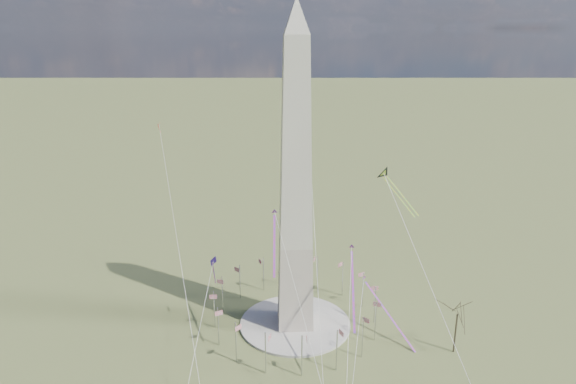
{
  "coord_description": "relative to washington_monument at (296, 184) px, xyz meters",
  "views": [
    {
      "loc": [
        -10.64,
        -145.98,
        92.41
      ],
      "look_at": [
        -2.32,
        0.0,
        45.63
      ],
      "focal_mm": 32.0,
      "sensor_mm": 36.0,
      "label": 1
    }
  ],
  "objects": [
    {
      "name": "plaza",
      "position": [
        0.0,
        0.0,
        -47.55
      ],
      "size": [
        36.0,
        36.0,
        0.8
      ],
      "primitive_type": "cylinder",
      "color": "#B5B1A6",
      "rests_on": "ground"
    },
    {
      "name": "ground",
      "position": [
        0.0,
        0.0,
        -47.95
      ],
      "size": [
        2000.0,
        2000.0,
        0.0
      ],
      "primitive_type": "plane",
      "color": "#565D2E",
      "rests_on": "ground"
    },
    {
      "name": "kite_diamond_purple",
      "position": [
        -25.57,
        0.5,
        -25.64
      ],
      "size": [
        2.24,
        3.22,
        9.78
      ],
      "rotation": [
        0.0,
        0.0,
        3.02
      ],
      "color": "navy",
      "rests_on": "ground"
    },
    {
      "name": "kite_small_red",
      "position": [
        -46.88,
        40.66,
        10.92
      ],
      "size": [
        1.17,
        1.81,
        3.98
      ],
      "rotation": [
        0.0,
        0.0,
        2.63
      ],
      "color": "red",
      "rests_on": "ground"
    },
    {
      "name": "tree_near",
      "position": [
        46.36,
        -17.27,
        -34.25
      ],
      "size": [
        10.98,
        10.98,
        19.21
      ],
      "color": "#49402C",
      "rests_on": "ground"
    },
    {
      "name": "kite_streamer_right",
      "position": [
        26.84,
        -4.15,
        -38.26
      ],
      "size": [
        13.89,
        20.88,
        16.36
      ],
      "rotation": [
        0.0,
        0.0,
        3.7
      ],
      "color": "#FF2859",
      "rests_on": "ground"
    },
    {
      "name": "kite_delta_black",
      "position": [
        30.61,
        13.2,
        -1.75
      ],
      "size": [
        12.44,
        15.69,
        13.56
      ],
      "rotation": [
        0.0,
        0.0,
        3.74
      ],
      "color": "black",
      "rests_on": "ground"
    },
    {
      "name": "kite_streamer_left",
      "position": [
        14.75,
        -17.82,
        -21.31
      ],
      "size": [
        4.0,
        22.68,
        15.59
      ],
      "rotation": [
        0.0,
        0.0,
        3.02
      ],
      "color": "#FF2859",
      "rests_on": "ground"
    },
    {
      "name": "kite_streamer_mid",
      "position": [
        -6.84,
        -11.11,
        -11.48
      ],
      "size": [
        1.96,
        18.87,
        12.95
      ],
      "rotation": [
        0.0,
        0.0,
        3.1
      ],
      "color": "#FF2859",
      "rests_on": "ground"
    },
    {
      "name": "flagpole_ring",
      "position": [
        -0.0,
        -0.0,
        -40.68
      ],
      "size": [
        54.4,
        54.4,
        13.0
      ],
      "color": "silver",
      "rests_on": "ground"
    },
    {
      "name": "washington_monument",
      "position": [
        0.0,
        0.0,
        0.0
      ],
      "size": [
        15.56,
        15.56,
        100.0
      ],
      "color": "#B9AB9B",
      "rests_on": "plaza"
    },
    {
      "name": "kite_small_white",
      "position": [
        7.69,
        42.98,
        11.63
      ],
      "size": [
        1.22,
        1.87,
        4.06
      ],
      "rotation": [
        0.0,
        0.0,
        2.6
      ],
      "color": "white",
      "rests_on": "ground"
    }
  ]
}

